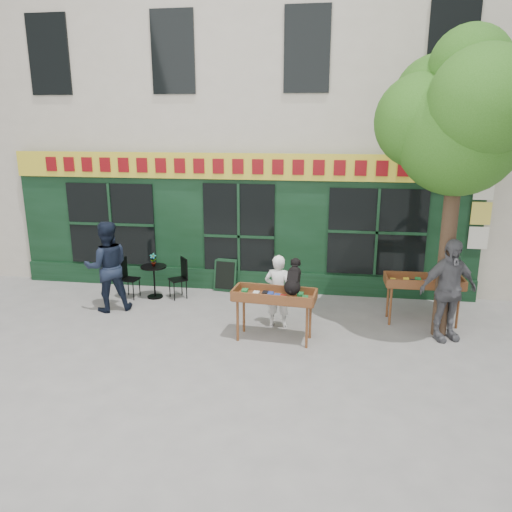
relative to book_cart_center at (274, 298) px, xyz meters
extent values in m
plane|color=slate|center=(-1.17, 0.42, -0.82)|extent=(80.00, 80.00, 0.00)
cube|color=beige|center=(-1.17, 6.42, 4.18)|extent=(14.00, 7.00, 10.00)
cube|color=black|center=(-1.17, 2.84, 0.78)|extent=(11.00, 0.16, 3.20)
cube|color=yellow|center=(-1.17, 2.72, 2.18)|extent=(11.00, 0.06, 0.60)
cube|color=maroon|center=(-1.17, 2.68, 2.18)|extent=(9.60, 0.03, 0.34)
cube|color=black|center=(-1.17, 2.74, -0.57)|extent=(11.00, 0.10, 0.50)
cube|color=black|center=(-1.17, 2.74, 0.53)|extent=(1.70, 0.05, 2.50)
cube|color=black|center=(-4.37, 2.74, 0.73)|extent=(2.20, 0.05, 2.00)
cube|color=black|center=(2.03, 2.74, 0.73)|extent=(2.20, 0.05, 2.00)
cube|color=silver|center=(4.23, 2.72, 0.68)|extent=(0.42, 0.02, 0.50)
cube|color=#E5D14C|center=(4.23, 2.72, 1.23)|extent=(0.42, 0.02, 0.50)
cube|color=silver|center=(4.23, 2.72, 1.78)|extent=(0.42, 0.02, 0.50)
cylinder|color=#382619|center=(3.13, 0.72, 0.98)|extent=(0.28, 0.28, 3.60)
sphere|color=#255814|center=(3.13, 0.72, 2.98)|extent=(2.20, 2.20, 2.20)
sphere|color=#255814|center=(3.83, 1.02, 3.28)|extent=(1.80, 1.80, 1.80)
sphere|color=#255814|center=(2.53, 0.92, 3.18)|extent=(1.70, 1.70, 1.70)
sphere|color=#255814|center=(3.33, 0.12, 3.48)|extent=(1.80, 1.80, 1.80)
sphere|color=#255814|center=(2.83, 1.32, 3.58)|extent=(1.60, 1.60, 1.60)
sphere|color=#255814|center=(3.23, 0.82, 4.08)|extent=(1.40, 1.40, 1.40)
cylinder|color=brown|center=(-0.67, -0.16, -0.42)|extent=(0.05, 0.05, 0.80)
cylinder|color=brown|center=(0.63, -0.28, -0.42)|extent=(0.05, 0.05, 0.80)
cylinder|color=brown|center=(-0.63, 0.28, -0.42)|extent=(0.05, 0.05, 0.80)
cylinder|color=brown|center=(0.67, 0.16, -0.42)|extent=(0.05, 0.05, 0.80)
cube|color=brown|center=(0.00, 0.00, 0.00)|extent=(1.55, 0.72, 0.05)
cube|color=brown|center=(-0.03, -0.29, 0.08)|extent=(1.50, 0.18, 0.18)
cube|color=brown|center=(0.03, 0.29, 0.08)|extent=(1.50, 0.18, 0.18)
cube|color=brown|center=(0.00, 0.00, 0.06)|extent=(1.33, 0.52, 0.06)
imported|color=white|center=(0.00, 0.65, -0.08)|extent=(0.57, 0.40, 1.48)
cylinder|color=brown|center=(2.24, 1.04, -0.42)|extent=(0.05, 0.05, 0.80)
cylinder|color=brown|center=(3.54, 1.07, -0.42)|extent=(0.05, 0.05, 0.80)
cylinder|color=brown|center=(2.23, 1.48, -0.42)|extent=(0.05, 0.05, 0.80)
cylinder|color=brown|center=(3.53, 1.51, -0.42)|extent=(0.05, 0.05, 0.80)
cube|color=brown|center=(2.88, 1.28, 0.00)|extent=(1.51, 0.61, 0.05)
cube|color=brown|center=(2.89, 0.99, 0.08)|extent=(1.50, 0.07, 0.18)
cube|color=brown|center=(2.88, 1.57, 0.08)|extent=(1.50, 0.07, 0.18)
cube|color=brown|center=(2.88, 1.28, 0.06)|extent=(1.31, 0.42, 0.06)
imported|color=#59595E|center=(3.18, 0.53, 0.15)|extent=(1.23, 0.85, 1.95)
cylinder|color=black|center=(-3.03, 1.90, -0.80)|extent=(0.36, 0.36, 0.03)
cylinder|color=black|center=(-3.03, 1.90, -0.44)|extent=(0.04, 0.04, 0.72)
cylinder|color=black|center=(-3.03, 1.90, -0.07)|extent=(0.60, 0.60, 0.03)
cube|color=black|center=(-3.58, 1.80, -0.37)|extent=(0.40, 0.40, 0.03)
cube|color=black|center=(-3.75, 1.82, -0.12)|extent=(0.07, 0.36, 0.50)
cylinder|color=black|center=(-3.45, 1.64, -0.60)|extent=(0.02, 0.02, 0.44)
cylinder|color=black|center=(-3.41, 1.93, -0.60)|extent=(0.02, 0.02, 0.44)
cylinder|color=black|center=(-3.75, 1.67, -0.60)|extent=(0.02, 0.02, 0.44)
cylinder|color=black|center=(-3.71, 1.97, -0.60)|extent=(0.02, 0.02, 0.44)
cube|color=black|center=(-2.48, 1.95, -0.37)|extent=(0.51, 0.51, 0.03)
cube|color=black|center=(-2.35, 2.06, -0.12)|extent=(0.25, 0.30, 0.50)
cylinder|color=black|center=(-2.69, 1.98, -0.60)|extent=(0.02, 0.02, 0.44)
cylinder|color=black|center=(-2.51, 1.74, -0.60)|extent=(0.02, 0.02, 0.44)
cylinder|color=black|center=(-2.46, 2.16, -0.60)|extent=(0.02, 0.02, 0.44)
cylinder|color=black|center=(-2.27, 1.93, -0.60)|extent=(0.02, 0.02, 0.44)
imported|color=gray|center=(-3.03, 1.90, 0.09)|extent=(0.17, 0.13, 0.30)
imported|color=black|center=(-3.73, 1.00, 0.16)|extent=(1.20, 1.11, 1.97)
cube|color=black|center=(-1.50, 2.62, -0.42)|extent=(0.58, 0.25, 0.79)
cube|color=black|center=(-1.50, 2.60, -0.42)|extent=(0.48, 0.22, 0.65)
camera|label=1|loc=(0.97, -8.67, 3.17)|focal=35.00mm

